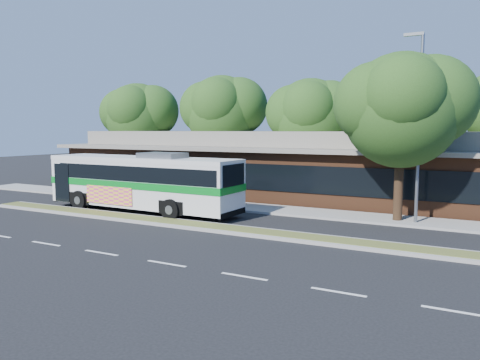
{
  "coord_description": "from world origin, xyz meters",
  "views": [
    {
      "loc": [
        12.55,
        -17.59,
        4.57
      ],
      "look_at": [
        1.37,
        3.42,
        2.0
      ],
      "focal_mm": 35.0,
      "sensor_mm": 36.0,
      "label": 1
    }
  ],
  "objects": [
    {
      "name": "parking_lot",
      "position": [
        -18.0,
        10.0,
        0.01
      ],
      "size": [
        14.0,
        12.0,
        0.01
      ],
      "primitive_type": "cube",
      "color": "black",
      "rests_on": "ground"
    },
    {
      "name": "tree_bg_a",
      "position": [
        -14.58,
        15.14,
        5.87
      ],
      "size": [
        6.47,
        5.8,
        8.63
      ],
      "color": "black",
      "rests_on": "ground"
    },
    {
      "name": "ground",
      "position": [
        0.0,
        0.0,
        0.0
      ],
      "size": [
        120.0,
        120.0,
        0.0
      ],
      "primitive_type": "plane",
      "color": "black",
      "rests_on": "ground"
    },
    {
      "name": "tree_bg_b",
      "position": [
        -6.57,
        16.14,
        6.14
      ],
      "size": [
        6.69,
        6.0,
        9.0
      ],
      "color": "black",
      "rests_on": "ground"
    },
    {
      "name": "sedan",
      "position": [
        -9.91,
        8.2,
        0.76
      ],
      "size": [
        5.44,
        2.69,
        1.52
      ],
      "primitive_type": "imported",
      "rotation": [
        0.0,
        0.0,
        1.68
      ],
      "color": "silver",
      "rests_on": "ground"
    },
    {
      "name": "sidewalk_tree",
      "position": [
        9.13,
        6.33,
        5.62
      ],
      "size": [
        6.22,
        5.58,
        8.28
      ],
      "color": "black",
      "rests_on": "ground"
    },
    {
      "name": "tree_bg_d",
      "position": [
        8.45,
        16.15,
        6.42
      ],
      "size": [
        6.91,
        6.2,
        9.37
      ],
      "color": "black",
      "rests_on": "ground"
    },
    {
      "name": "sidewalk",
      "position": [
        0.0,
        6.4,
        0.06
      ],
      "size": [
        44.0,
        2.6,
        0.12
      ],
      "primitive_type": "cube",
      "color": "gray",
      "rests_on": "ground"
    },
    {
      "name": "lamp_post",
      "position": [
        9.56,
        6.0,
        4.9
      ],
      "size": [
        0.93,
        0.18,
        9.07
      ],
      "color": "slate",
      "rests_on": "ground"
    },
    {
      "name": "transit_bus",
      "position": [
        -4.39,
        2.7,
        1.85
      ],
      "size": [
        11.93,
        3.0,
        3.33
      ],
      "rotation": [
        0.0,
        0.0,
        -0.02
      ],
      "color": "silver",
      "rests_on": "ground"
    },
    {
      "name": "plaza_building",
      "position": [
        0.0,
        12.99,
        2.13
      ],
      "size": [
        33.2,
        11.2,
        4.45
      ],
      "color": "#57301B",
      "rests_on": "ground"
    },
    {
      "name": "median_strip",
      "position": [
        0.0,
        0.6,
        0.07
      ],
      "size": [
        26.0,
        1.1,
        0.15
      ],
      "primitive_type": "cube",
      "color": "#4F5624",
      "rests_on": "ground"
    },
    {
      "name": "tree_bg_c",
      "position": [
        1.4,
        15.13,
        5.59
      ],
      "size": [
        6.24,
        5.6,
        8.26
      ],
      "color": "black",
      "rests_on": "ground"
    }
  ]
}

